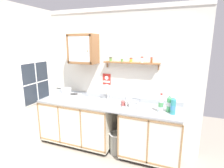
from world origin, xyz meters
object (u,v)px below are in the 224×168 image
Objects in this scene: hot_plate_stove at (70,96)px; dish_rack at (130,105)px; warning_sign at (107,79)px; trash_bin at (116,143)px; bottle_soda_green_2 at (169,104)px; saucepan at (66,91)px; sink at (103,104)px; bottle_detergent_teal_0 at (173,106)px; bottle_water_clear_1 at (161,104)px; mug at (123,103)px; wall_cabinet at (83,49)px.

dish_rack reaches higher than hot_plate_stove.
warning_sign reaches higher than trash_bin.
dish_rack is (-0.64, -0.02, -0.10)m from bottle_soda_green_2.
saucepan is 1.27× the size of dish_rack.
sink is at bearing 174.79° from dish_rack.
bottle_detergent_teal_0 reaches higher than trash_bin.
bottle_water_clear_1 is 0.67m from mug.
bottle_soda_green_2 is at bearing 5.81° from trash_bin.
saucepan is at bearing 177.59° from mug.
bottle_soda_green_2 is 1.01× the size of dish_rack.
wall_cabinet is (-1.64, 0.15, 0.85)m from bottle_soda_green_2.
saucepan is 1.65× the size of warning_sign.
warning_sign reaches higher than bottle_water_clear_1.
saucepan reaches higher than trash_bin.
bottle_water_clear_1 reaches higher than trash_bin.
bottle_water_clear_1 is 1.12× the size of dish_rack.
warning_sign is (0.69, 0.28, 0.34)m from hot_plate_stove.
mug is at bearing -2.41° from saucepan.
wall_cabinet reaches higher than saucepan.
bottle_soda_green_2 reaches higher than mug.
warning_sign is at bearing 131.12° from trash_bin.
trash_bin is at bearing -179.49° from bottle_water_clear_1.
bottle_soda_green_2 reaches higher than dish_rack.
warning_sign is at bearing 18.54° from saucepan.
warning_sign is at bearing 162.97° from bottle_detergent_teal_0.
bottle_detergent_teal_0 is at bearing -3.24° from hot_plate_stove.
sink is 0.84m from saucepan.
saucepan is 1.13× the size of bottle_water_clear_1.
bottle_detergent_teal_0 is (1.25, -0.12, 0.16)m from sink.
dish_rack is 1.30× the size of warning_sign.
trash_bin is at bearing -179.94° from bottle_detergent_teal_0.
saucepan is at bearing 176.37° from bottle_detergent_teal_0.
bottle_detergent_teal_0 is at bearing -1.80° from bottle_water_clear_1.
bottle_soda_green_2 reaches higher than trash_bin.
sink is 1.09m from bottle_water_clear_1.
saucepan is 3.17× the size of mug.
sink is at bearing -0.65° from saucepan.
sink is 1.20m from bottle_soda_green_2.
hot_plate_stove is at bearing -11.71° from saucepan.
mug is 0.20× the size of wall_cabinet.
sink is at bearing 174.43° from bottle_detergent_teal_0.
wall_cabinet is at bearing 16.16° from saucepan.
hot_plate_stove is 1.75× the size of warning_sign.
bottle_water_clear_1 is 0.54m from dish_rack.
bottle_soda_green_2 is 1.85m from wall_cabinet.
mug is at bearing -10.45° from wall_cabinet.
wall_cabinet is at bearing 165.49° from sink.
bottle_detergent_teal_0 is at bearing -5.57° from sink.
bottle_detergent_teal_0 is at bearing -5.42° from mug.
bottle_detergent_teal_0 is 1.03× the size of dish_rack.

